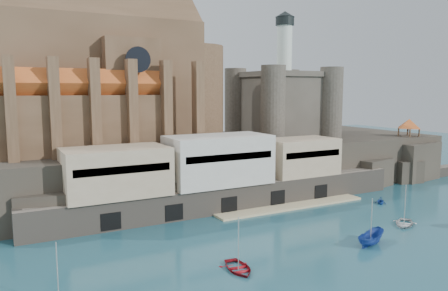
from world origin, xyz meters
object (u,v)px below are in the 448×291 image
at_px(castle_keep, 282,101).
at_px(boat_2, 370,244).
at_px(church, 109,83).
at_px(pavilion, 409,125).
at_px(boat_0, 238,270).

distance_m(castle_keep, boat_2, 50.04).
relative_size(castle_keep, boat_2, 5.06).
xyz_separation_m(castle_keep, boat_2, (-16.31, -43.62, -18.31)).
bearing_deg(boat_2, church, 9.92).
bearing_deg(castle_keep, pavilion, -30.18).
height_order(castle_keep, boat_0, castle_keep).
relative_size(church, boat_2, 8.12).
relative_size(pavilion, boat_0, 1.17).
xyz_separation_m(castle_keep, boat_0, (-36.43, -42.46, -18.31)).
distance_m(pavilion, boat_2, 52.54).
bearing_deg(church, pavilion, -13.48).
distance_m(pavilion, boat_0, 69.28).
bearing_deg(pavilion, church, 166.52).
bearing_deg(boat_0, boat_2, 4.28).
height_order(boat_0, boat_2, boat_2).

